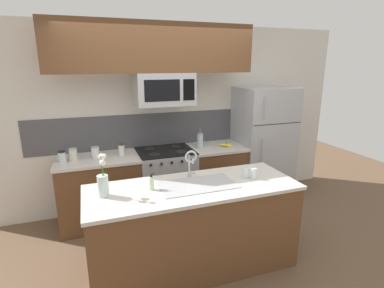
{
  "coord_description": "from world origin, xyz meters",
  "views": [
    {
      "loc": [
        -0.98,
        -2.93,
        2.08
      ],
      "look_at": [
        0.16,
        0.27,
        1.16
      ],
      "focal_mm": 28.0,
      "sensor_mm": 36.0,
      "label": 1
    }
  ],
  "objects_px": {
    "banana_bunch": "(226,145)",
    "storage_jar_medium": "(73,155)",
    "stove_range": "(166,182)",
    "flower_vase": "(103,183)",
    "storage_jar_squat": "(122,149)",
    "drinking_glass": "(245,173)",
    "storage_jar_short": "(95,152)",
    "storage_jar_tall": "(62,157)",
    "french_press": "(200,140)",
    "spare_glass": "(254,173)",
    "microwave": "(164,89)",
    "dish_soap_bottle": "(151,183)",
    "sink_faucet": "(190,160)",
    "refrigerator": "(262,144)"
  },
  "relations": [
    {
      "from": "drinking_glass",
      "to": "sink_faucet",
      "type": "bearing_deg",
      "value": 160.52
    },
    {
      "from": "stove_range",
      "to": "storage_jar_short",
      "type": "height_order",
      "value": "storage_jar_short"
    },
    {
      "from": "french_press",
      "to": "dish_soap_bottle",
      "type": "relative_size",
      "value": 1.62
    },
    {
      "from": "storage_jar_short",
      "to": "spare_glass",
      "type": "bearing_deg",
      "value": -40.32
    },
    {
      "from": "sink_faucet",
      "to": "drinking_glass",
      "type": "xyz_separation_m",
      "value": [
        0.54,
        -0.19,
        -0.14
      ]
    },
    {
      "from": "storage_jar_squat",
      "to": "french_press",
      "type": "distance_m",
      "value": 1.12
    },
    {
      "from": "refrigerator",
      "to": "storage_jar_squat",
      "type": "height_order",
      "value": "refrigerator"
    },
    {
      "from": "stove_range",
      "to": "refrigerator",
      "type": "distance_m",
      "value": 1.6
    },
    {
      "from": "storage_jar_short",
      "to": "storage_jar_tall",
      "type": "bearing_deg",
      "value": -173.38
    },
    {
      "from": "storage_jar_medium",
      "to": "storage_jar_short",
      "type": "xyz_separation_m",
      "value": [
        0.26,
        0.03,
        -0.01
      ]
    },
    {
      "from": "stove_range",
      "to": "flower_vase",
      "type": "distance_m",
      "value": 1.6
    },
    {
      "from": "microwave",
      "to": "drinking_glass",
      "type": "relative_size",
      "value": 6.59
    },
    {
      "from": "refrigerator",
      "to": "dish_soap_bottle",
      "type": "xyz_separation_m",
      "value": [
        -2.0,
        -1.23,
        0.11
      ]
    },
    {
      "from": "storage_jar_tall",
      "to": "sink_faucet",
      "type": "height_order",
      "value": "sink_faucet"
    },
    {
      "from": "dish_soap_bottle",
      "to": "spare_glass",
      "type": "xyz_separation_m",
      "value": [
        1.07,
        -0.07,
        -0.01
      ]
    },
    {
      "from": "microwave",
      "to": "spare_glass",
      "type": "bearing_deg",
      "value": -63.95
    },
    {
      "from": "sink_faucet",
      "to": "spare_glass",
      "type": "distance_m",
      "value": 0.67
    },
    {
      "from": "storage_jar_short",
      "to": "drinking_glass",
      "type": "distance_m",
      "value": 1.92
    },
    {
      "from": "spare_glass",
      "to": "flower_vase",
      "type": "bearing_deg",
      "value": 176.89
    },
    {
      "from": "stove_range",
      "to": "storage_jar_squat",
      "type": "relative_size",
      "value": 6.22
    },
    {
      "from": "drinking_glass",
      "to": "spare_glass",
      "type": "height_order",
      "value": "same"
    },
    {
      "from": "french_press",
      "to": "spare_glass",
      "type": "distance_m",
      "value": 1.34
    },
    {
      "from": "storage_jar_medium",
      "to": "french_press",
      "type": "relative_size",
      "value": 0.59
    },
    {
      "from": "storage_jar_squat",
      "to": "microwave",
      "type": "bearing_deg",
      "value": -5.43
    },
    {
      "from": "microwave",
      "to": "spare_glass",
      "type": "relative_size",
      "value": 6.58
    },
    {
      "from": "stove_range",
      "to": "flower_vase",
      "type": "relative_size",
      "value": 2.29
    },
    {
      "from": "refrigerator",
      "to": "storage_jar_tall",
      "type": "xyz_separation_m",
      "value": [
        -2.85,
        -0.05,
        0.11
      ]
    },
    {
      "from": "banana_bunch",
      "to": "storage_jar_tall",
      "type": "bearing_deg",
      "value": 179.16
    },
    {
      "from": "storage_jar_medium",
      "to": "french_press",
      "type": "xyz_separation_m",
      "value": [
        1.71,
        0.07,
        0.02
      ]
    },
    {
      "from": "storage_jar_short",
      "to": "storage_jar_squat",
      "type": "bearing_deg",
      "value": 3.21
    },
    {
      "from": "storage_jar_medium",
      "to": "drinking_glass",
      "type": "relative_size",
      "value": 1.39
    },
    {
      "from": "stove_range",
      "to": "banana_bunch",
      "type": "height_order",
      "value": "banana_bunch"
    },
    {
      "from": "stove_range",
      "to": "storage_jar_short",
      "type": "xyz_separation_m",
      "value": [
        -0.91,
        0.02,
        0.52
      ]
    },
    {
      "from": "storage_jar_squat",
      "to": "flower_vase",
      "type": "distance_m",
      "value": 1.27
    },
    {
      "from": "stove_range",
      "to": "banana_bunch",
      "type": "bearing_deg",
      "value": -3.93
    },
    {
      "from": "refrigerator",
      "to": "storage_jar_squat",
      "type": "bearing_deg",
      "value": 179.61
    },
    {
      "from": "storage_jar_short",
      "to": "french_press",
      "type": "relative_size",
      "value": 0.55
    },
    {
      "from": "storage_jar_medium",
      "to": "flower_vase",
      "type": "relative_size",
      "value": 0.39
    },
    {
      "from": "flower_vase",
      "to": "banana_bunch",
      "type": "bearing_deg",
      "value": 32.46
    },
    {
      "from": "french_press",
      "to": "drinking_glass",
      "type": "bearing_deg",
      "value": -89.69
    },
    {
      "from": "banana_bunch",
      "to": "storage_jar_medium",
      "type": "bearing_deg",
      "value": 178.6
    },
    {
      "from": "flower_vase",
      "to": "storage_jar_tall",
      "type": "bearing_deg",
      "value": 109.42
    },
    {
      "from": "banana_bunch",
      "to": "dish_soap_bottle",
      "type": "xyz_separation_m",
      "value": [
        -1.35,
        -1.15,
        0.05
      ]
    },
    {
      "from": "refrigerator",
      "to": "french_press",
      "type": "bearing_deg",
      "value": 177.73
    },
    {
      "from": "storage_jar_tall",
      "to": "storage_jar_medium",
      "type": "distance_m",
      "value": 0.13
    },
    {
      "from": "storage_jar_medium",
      "to": "microwave",
      "type": "bearing_deg",
      "value": -0.49
    },
    {
      "from": "storage_jar_medium",
      "to": "storage_jar_squat",
      "type": "distance_m",
      "value": 0.59
    },
    {
      "from": "spare_glass",
      "to": "microwave",
      "type": "bearing_deg",
      "value": 116.05
    },
    {
      "from": "storage_jar_tall",
      "to": "spare_glass",
      "type": "distance_m",
      "value": 2.29
    },
    {
      "from": "french_press",
      "to": "microwave",
      "type": "bearing_deg",
      "value": -171.35
    }
  ]
}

